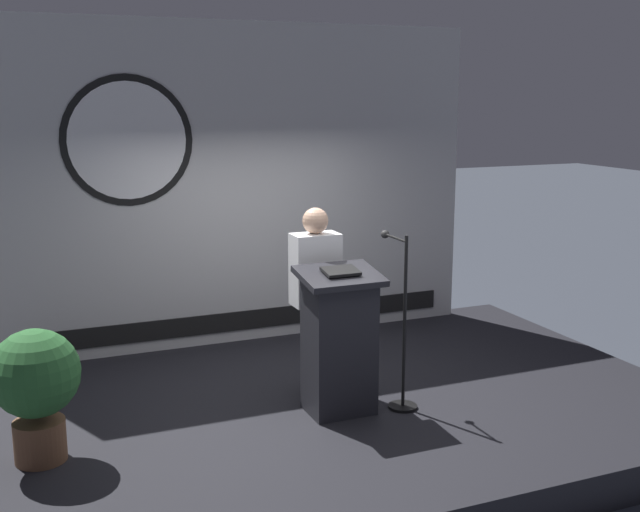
{
  "coord_description": "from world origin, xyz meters",
  "views": [
    {
      "loc": [
        -2.34,
        -5.8,
        2.86
      ],
      "look_at": [
        0.14,
        0.11,
        1.52
      ],
      "focal_mm": 44.07,
      "sensor_mm": 36.0,
      "label": 1
    }
  ],
  "objects_px": {
    "speaker_person": "(315,300)",
    "microphone_stand": "(401,348)",
    "podium": "(339,341)",
    "potted_plant": "(36,383)"
  },
  "relations": [
    {
      "from": "podium",
      "to": "microphone_stand",
      "type": "bearing_deg",
      "value": -10.95
    },
    {
      "from": "podium",
      "to": "potted_plant",
      "type": "xyz_separation_m",
      "value": [
        -2.31,
        0.01,
        -0.01
      ]
    },
    {
      "from": "speaker_person",
      "to": "microphone_stand",
      "type": "height_order",
      "value": "speaker_person"
    },
    {
      "from": "speaker_person",
      "to": "microphone_stand",
      "type": "xyz_separation_m",
      "value": [
        0.52,
        -0.58,
        -0.32
      ]
    },
    {
      "from": "podium",
      "to": "microphone_stand",
      "type": "distance_m",
      "value": 0.53
    },
    {
      "from": "speaker_person",
      "to": "potted_plant",
      "type": "xyz_separation_m",
      "value": [
        -2.3,
        -0.47,
        -0.24
      ]
    },
    {
      "from": "speaker_person",
      "to": "potted_plant",
      "type": "bearing_deg",
      "value": -168.44
    },
    {
      "from": "microphone_stand",
      "to": "potted_plant",
      "type": "bearing_deg",
      "value": 177.79
    },
    {
      "from": "podium",
      "to": "speaker_person",
      "type": "bearing_deg",
      "value": 91.04
    },
    {
      "from": "speaker_person",
      "to": "potted_plant",
      "type": "relative_size",
      "value": 1.68
    }
  ]
}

